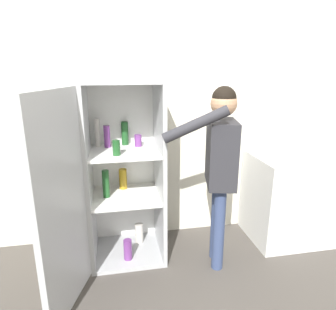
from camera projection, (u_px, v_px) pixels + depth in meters
The scene contains 6 objects.
ground_plane at pixel (182, 291), 2.43m from camera, with size 12.00×12.00×0.00m, color #4C4742.
wall_back at pixel (161, 117), 2.99m from camera, with size 7.00×0.06×2.55m.
refrigerator at pixel (113, 178), 2.61m from camera, with size 0.92×1.25×1.66m.
person at pixel (220, 156), 2.52m from camera, with size 0.69×0.53×1.61m.
counter at pixel (289, 197), 3.11m from camera, with size 0.79×0.64×0.90m.
bowl at pixel (280, 154), 2.92m from camera, with size 0.18×0.18×0.08m.
Camera 1 is at (-0.49, -1.96, 1.75)m, focal length 32.00 mm.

